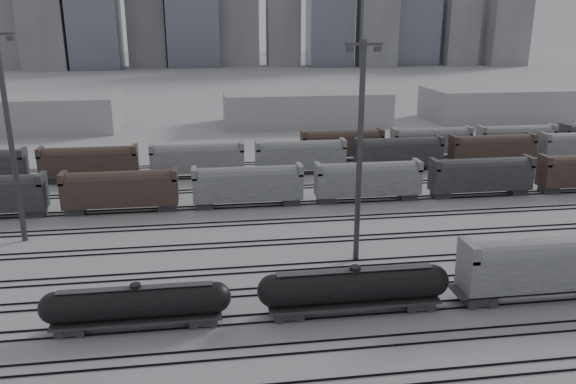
{
  "coord_description": "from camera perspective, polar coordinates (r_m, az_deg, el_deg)",
  "views": [
    {
      "loc": [
        -14.09,
        -41.96,
        24.65
      ],
      "look_at": [
        -4.46,
        24.83,
        4.0
      ],
      "focal_mm": 35.0,
      "sensor_mm": 36.0,
      "label": 1
    }
  ],
  "objects": [
    {
      "name": "ground",
      "position": [
        50.67,
        9.25,
        -12.34
      ],
      "size": [
        900.0,
        900.0,
        0.0
      ],
      "primitive_type": "plane",
      "color": "#ADADB2",
      "rests_on": "ground"
    },
    {
      "name": "tracks",
      "position": [
        65.86,
        4.77,
        -4.95
      ],
      "size": [
        220.0,
        71.5,
        0.16
      ],
      "color": "black",
      "rests_on": "ground"
    },
    {
      "name": "tank_car_a",
      "position": [
        48.89,
        -15.1,
        -10.93
      ],
      "size": [
        15.57,
        2.59,
        3.85
      ],
      "color": "#252528",
      "rests_on": "ground"
    },
    {
      "name": "tank_car_b",
      "position": [
        49.85,
        6.78,
        -9.58
      ],
      "size": [
        17.03,
        2.84,
        4.21
      ],
      "color": "#252528",
      "rests_on": "ground"
    },
    {
      "name": "hopper_car_a",
      "position": [
        56.51,
        24.9,
        -6.53
      ],
      "size": [
        16.3,
        3.24,
        5.83
      ],
      "color": "#252528",
      "rests_on": "ground"
    },
    {
      "name": "light_mast_b",
      "position": [
        69.53,
        -26.43,
        5.28
      ],
      "size": [
        3.81,
        0.61,
        23.81
      ],
      "color": "#3B3B3D",
      "rests_on": "ground"
    },
    {
      "name": "light_mast_c",
      "position": [
        57.65,
        7.32,
        4.37
      ],
      "size": [
        3.67,
        0.59,
        22.94
      ],
      "color": "#3B3B3D",
      "rests_on": "ground"
    },
    {
      "name": "bg_string_near",
      "position": [
        80.23,
        8.11,
        1.03
      ],
      "size": [
        151.0,
        3.0,
        5.6
      ],
      "color": "gray",
      "rests_on": "ground"
    },
    {
      "name": "bg_string_mid",
      "position": [
        97.98,
        11.16,
        3.8
      ],
      "size": [
        151.0,
        3.0,
        5.6
      ],
      "color": "#252528",
      "rests_on": "ground"
    },
    {
      "name": "bg_string_far",
      "position": [
        111.95,
        18.34,
        4.89
      ],
      "size": [
        66.0,
        3.0,
        5.6
      ],
      "color": "#49362E",
      "rests_on": "ground"
    },
    {
      "name": "warehouse_left",
      "position": [
        145.92,
        -26.67,
        7.08
      ],
      "size": [
        50.0,
        18.0,
        8.0
      ],
      "primitive_type": "cube",
      "color": "#A4A4A7",
      "rests_on": "ground"
    },
    {
      "name": "warehouse_mid",
      "position": [
        140.59,
        1.77,
        8.56
      ],
      "size": [
        40.0,
        18.0,
        8.0
      ],
      "primitive_type": "cube",
      "color": "#A4A4A7",
      "rests_on": "ground"
    },
    {
      "name": "warehouse_right",
      "position": [
        157.08,
        20.25,
        8.42
      ],
      "size": [
        35.0,
        18.0,
        8.0
      ],
      "primitive_type": "cube",
      "color": "#A4A4A7",
      "rests_on": "ground"
    },
    {
      "name": "skyline",
      "position": [
        323.09,
        -3.99,
        18.76
      ],
      "size": [
        316.0,
        22.4,
        95.0
      ],
      "color": "gray",
      "rests_on": "ground"
    }
  ]
}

